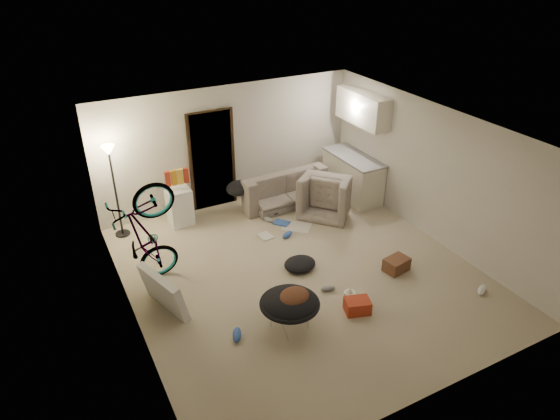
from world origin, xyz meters
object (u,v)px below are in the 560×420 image
floor_lamp (112,172)px  bicycle (149,257)px  mini_fridge (180,206)px  saucer_chair (290,308)px  drink_case_b (357,306)px  tv_box (163,292)px  kitchen_counter (352,177)px  sofa (281,190)px  drink_case_a (396,265)px  juicer (349,296)px  armchair (329,196)px

floor_lamp → bicycle: floor_lamp is taller
mini_fridge → saucer_chair: size_ratio=0.87×
floor_lamp → drink_case_b: (2.66, -3.93, -1.20)m
mini_fridge → tv_box: mini_fridge is taller
kitchen_counter → sofa: 1.60m
kitchen_counter → bicycle: (-4.73, -1.11, 0.05)m
mini_fridge → drink_case_b: mini_fridge is taller
drink_case_a → drink_case_b: 1.34m
drink_case_a → juicer: (-1.18, -0.32, -0.01)m
saucer_chair → juicer: saucer_chair is taller
floor_lamp → sofa: 3.47m
tv_box → kitchen_counter: bearing=4.1°
floor_lamp → armchair: (4.00, -1.01, -0.98)m
armchair → bicycle: 3.98m
kitchen_counter → juicer: kitchen_counter is taller
bicycle → floor_lamp: bearing=3.8°
armchair → mini_fridge: mini_fridge is taller
juicer → saucer_chair: bearing=-175.4°
armchair → bicycle: (-3.90, -0.75, 0.17)m
kitchen_counter → mini_fridge: (-3.70, 0.55, -0.07)m
juicer → floor_lamp: bearing=126.2°
drink_case_b → juicer: size_ratio=1.46×
sofa → mini_fridge: (-2.18, 0.10, 0.10)m
juicer → armchair: bearing=63.9°
kitchen_counter → mini_fridge: size_ratio=2.00×
floor_lamp → saucer_chair: size_ratio=2.09×
saucer_chair → drink_case_b: bearing=-8.6°
bicycle → drink_case_a: (3.77, -1.59, -0.38)m
sofa → mini_fridge: bearing=-5.1°
floor_lamp → kitchen_counter: bearing=-7.7°
drink_case_a → floor_lamp: bearing=128.7°
sofa → tv_box: tv_box is taller
kitchen_counter → drink_case_a: (-0.96, -2.71, -0.32)m
armchair → drink_case_b: armchair is taller
sofa → armchair: (0.69, -0.81, 0.05)m
armchair → saucer_chair: (-2.42, -2.76, 0.04)m
floor_lamp → drink_case_a: size_ratio=4.41×
bicycle → mini_fridge: bearing=-31.1°
drink_case_b → mini_fridge: bearing=129.7°
bicycle → saucer_chair: 2.50m
bicycle → tv_box: (0.00, -0.76, -0.17)m
bicycle → juicer: bearing=-125.9°
drink_case_b → floor_lamp: bearing=141.9°
armchair → juicer: 2.98m
tv_box → drink_case_b: bearing=-46.3°
armchair → tv_box: tv_box is taller
mini_fridge → juicer: size_ratio=2.93×
sofa → armchair: size_ratio=1.90×
floor_lamp → tv_box: (0.10, -2.52, -0.98)m
tv_box → juicer: tv_box is taller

